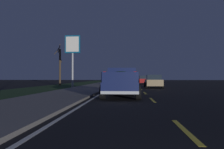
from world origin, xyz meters
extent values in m
plane|color=black|center=(27.00, 0.00, 0.00)|extent=(144.00, 144.00, 0.00)
cube|color=slate|center=(27.00, 5.70, 0.06)|extent=(108.00, 4.00, 0.12)
cube|color=#1E3819|center=(27.00, 10.70, 0.00)|extent=(108.00, 6.00, 0.01)
cube|color=yellow|center=(4.15, 0.00, 0.00)|extent=(2.40, 0.14, 0.01)
cube|color=yellow|center=(10.93, 0.00, 0.00)|extent=(2.40, 0.14, 0.01)
cube|color=yellow|center=(16.20, 0.00, 0.00)|extent=(2.40, 0.14, 0.01)
cube|color=yellow|center=(21.56, 0.00, 0.00)|extent=(2.40, 0.14, 0.01)
cube|color=yellow|center=(28.12, 0.00, 0.00)|extent=(2.40, 0.14, 0.01)
cube|color=yellow|center=(33.54, 0.00, 0.00)|extent=(2.40, 0.14, 0.01)
cube|color=yellow|center=(39.25, 0.00, 0.00)|extent=(2.40, 0.14, 0.01)
cube|color=yellow|center=(46.18, 0.00, 0.00)|extent=(2.40, 0.14, 0.01)
cube|color=yellow|center=(52.09, 0.00, 0.00)|extent=(2.40, 0.14, 0.01)
cube|color=yellow|center=(57.13, 0.00, 0.00)|extent=(2.40, 0.14, 0.01)
cube|color=yellow|center=(63.31, 0.00, 0.00)|extent=(2.40, 0.14, 0.01)
cube|color=yellow|center=(69.72, 0.00, 0.00)|extent=(2.40, 0.14, 0.01)
cube|color=yellow|center=(74.97, 0.00, 0.00)|extent=(2.40, 0.14, 0.01)
cube|color=silver|center=(27.00, 3.40, 0.00)|extent=(108.00, 0.14, 0.01)
cube|color=#141E4C|center=(12.85, 1.75, 0.67)|extent=(5.41, 2.04, 0.60)
cube|color=#141E4C|center=(14.03, 1.74, 1.42)|extent=(2.17, 1.86, 0.90)
cube|color=#1E2833|center=(12.98, 1.75, 1.47)|extent=(0.05, 1.44, 0.50)
cube|color=#141E4C|center=(11.77, 2.70, 1.25)|extent=(3.02, 0.10, 0.56)
cube|color=#141E4C|center=(11.76, 0.82, 1.25)|extent=(3.02, 0.10, 0.56)
cube|color=#141E4C|center=(10.19, 1.77, 1.25)|extent=(0.09, 1.88, 0.56)
cube|color=silver|center=(10.19, 1.77, 0.45)|extent=(0.13, 2.00, 0.16)
cube|color=red|center=(10.20, 2.57, 1.45)|extent=(0.06, 0.14, 0.20)
cube|color=red|center=(10.19, 0.97, 1.45)|extent=(0.06, 0.14, 0.20)
ellipsoid|color=#193823|center=(11.77, 1.76, 1.29)|extent=(2.60, 1.54, 0.64)
sphere|color=silver|center=(12.27, 2.11, 1.15)|extent=(0.40, 0.40, 0.40)
sphere|color=beige|center=(11.16, 1.46, 1.13)|extent=(0.34, 0.34, 0.34)
cylinder|color=black|center=(14.64, 2.74, 0.42)|extent=(0.84, 0.28, 0.84)
cylinder|color=black|center=(14.62, 0.74, 0.42)|extent=(0.84, 0.28, 0.84)
cylinder|color=black|center=(11.07, 2.76, 0.42)|extent=(0.84, 0.28, 0.84)
cylinder|color=black|center=(11.06, 0.76, 0.42)|extent=(0.84, 0.28, 0.84)
cube|color=maroon|center=(38.49, -1.52, 0.63)|extent=(4.42, 1.84, 0.70)
cube|color=#1E2833|center=(38.24, -1.52, 1.26)|extent=(2.48, 1.60, 0.56)
cylinder|color=black|center=(39.98, -0.61, 0.34)|extent=(0.68, 0.22, 0.68)
cylinder|color=black|center=(39.99, -2.41, 0.34)|extent=(0.68, 0.22, 0.68)
cylinder|color=black|center=(36.98, -0.63, 0.34)|extent=(0.68, 0.22, 0.68)
cylinder|color=black|center=(37.00, -2.43, 0.34)|extent=(0.68, 0.22, 0.68)
cube|color=red|center=(36.34, -1.54, 0.68)|extent=(0.09, 1.51, 0.10)
cube|color=#9E845B|center=(24.83, -1.66, 0.63)|extent=(4.44, 1.90, 0.70)
cube|color=#1E2833|center=(24.58, -1.65, 1.26)|extent=(2.50, 1.64, 0.56)
cylinder|color=black|center=(26.34, -0.79, 0.34)|extent=(0.68, 0.22, 0.68)
cylinder|color=black|center=(26.30, -2.59, 0.34)|extent=(0.68, 0.22, 0.68)
cylinder|color=black|center=(23.35, -0.73, 0.34)|extent=(0.68, 0.22, 0.68)
cylinder|color=black|center=(23.31, -2.53, 0.34)|extent=(0.68, 0.22, 0.68)
cube|color=red|center=(22.68, -1.61, 0.68)|extent=(0.11, 1.51, 0.10)
cylinder|color=#99999E|center=(25.17, 8.17, 3.22)|extent=(0.24, 0.24, 6.44)
cube|color=navy|center=(25.17, 8.17, 5.34)|extent=(0.24, 1.90, 2.20)
cube|color=silver|center=(25.04, 8.17, 5.34)|extent=(0.04, 1.60, 1.87)
cylinder|color=#423323|center=(30.31, 11.41, 2.72)|extent=(0.28, 0.28, 5.44)
cylinder|color=#423323|center=(30.61, 11.40, 3.95)|extent=(0.67, 0.14, 1.00)
cylinder|color=#423323|center=(29.90, 11.42, 5.50)|extent=(0.91, 0.11, 1.44)
cylinder|color=#423323|center=(30.23, 11.81, 5.23)|extent=(0.25, 0.88, 1.25)
camera|label=1|loc=(-1.06, 1.34, 1.25)|focal=34.64mm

